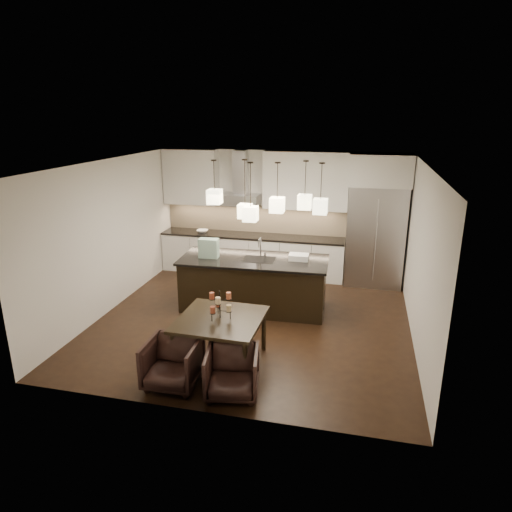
% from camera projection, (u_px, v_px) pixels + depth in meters
% --- Properties ---
extents(floor, '(5.50, 5.50, 0.02)m').
position_uv_depth(floor, '(253.00, 320.00, 8.30)').
color(floor, black).
rests_on(floor, ground).
extents(ceiling, '(5.50, 5.50, 0.02)m').
position_uv_depth(ceiling, '(253.00, 163.00, 7.45)').
color(ceiling, white).
rests_on(ceiling, wall_back).
extents(wall_back, '(5.50, 0.02, 2.80)m').
position_uv_depth(wall_back, '(282.00, 213.00, 10.44)').
color(wall_back, silver).
rests_on(wall_back, ground).
extents(wall_front, '(5.50, 0.02, 2.80)m').
position_uv_depth(wall_front, '(198.00, 310.00, 5.32)').
color(wall_front, silver).
rests_on(wall_front, ground).
extents(wall_left, '(0.02, 5.50, 2.80)m').
position_uv_depth(wall_left, '(109.00, 236.00, 8.48)').
color(wall_left, silver).
rests_on(wall_left, ground).
extents(wall_right, '(0.02, 5.50, 2.80)m').
position_uv_depth(wall_right, '(421.00, 257.00, 7.27)').
color(wall_right, silver).
rests_on(wall_right, ground).
extents(refrigerator, '(1.20, 0.72, 2.15)m').
position_uv_depth(refrigerator, '(375.00, 236.00, 9.72)').
color(refrigerator, '#B7B7BA').
rests_on(refrigerator, floor).
extents(fridge_panel, '(1.26, 0.72, 0.65)m').
position_uv_depth(fridge_panel, '(381.00, 170.00, 9.30)').
color(fridge_panel, silver).
rests_on(fridge_panel, refrigerator).
extents(lower_cabinets, '(4.21, 0.62, 0.88)m').
position_uv_depth(lower_cabinets, '(252.00, 255.00, 10.56)').
color(lower_cabinets, silver).
rests_on(lower_cabinets, floor).
extents(countertop, '(4.21, 0.66, 0.04)m').
position_uv_depth(countertop, '(252.00, 236.00, 10.42)').
color(countertop, black).
rests_on(countertop, lower_cabinets).
extents(backsplash, '(4.21, 0.02, 0.63)m').
position_uv_depth(backsplash, '(255.00, 219.00, 10.60)').
color(backsplash, '#C8B28F').
rests_on(backsplash, countertop).
extents(upper_cab_left, '(1.25, 0.35, 1.25)m').
position_uv_depth(upper_cab_left, '(191.00, 177.00, 10.49)').
color(upper_cab_left, silver).
rests_on(upper_cab_left, wall_back).
extents(upper_cab_right, '(1.85, 0.35, 1.25)m').
position_uv_depth(upper_cab_right, '(306.00, 181.00, 9.90)').
color(upper_cab_right, silver).
rests_on(upper_cab_right, wall_back).
extents(hood_canopy, '(0.90, 0.52, 0.24)m').
position_uv_depth(hood_canopy, '(239.00, 199.00, 10.28)').
color(hood_canopy, '#B7B7BA').
rests_on(hood_canopy, wall_back).
extents(hood_chimney, '(0.30, 0.28, 0.96)m').
position_uv_depth(hood_chimney, '(240.00, 172.00, 10.20)').
color(hood_chimney, '#B7B7BA').
rests_on(hood_chimney, hood_canopy).
extents(fruit_bowl, '(0.28, 0.28, 0.06)m').
position_uv_depth(fruit_bowl, '(202.00, 231.00, 10.62)').
color(fruit_bowl, silver).
rests_on(fruit_bowl, countertop).
extents(island_body, '(2.71, 1.17, 0.94)m').
position_uv_depth(island_body, '(254.00, 284.00, 8.68)').
color(island_body, black).
rests_on(island_body, floor).
extents(island_top, '(2.80, 1.26, 0.04)m').
position_uv_depth(island_top, '(254.00, 260.00, 8.53)').
color(island_top, black).
rests_on(island_top, island_body).
extents(faucet, '(0.12, 0.26, 0.41)m').
position_uv_depth(faucet, '(261.00, 247.00, 8.54)').
color(faucet, silver).
rests_on(faucet, island_top).
extents(tote_bag, '(0.37, 0.21, 0.36)m').
position_uv_depth(tote_bag, '(209.00, 248.00, 8.55)').
color(tote_bag, '#1F5E41').
rests_on(tote_bag, island_top).
extents(food_container, '(0.37, 0.27, 0.11)m').
position_uv_depth(food_container, '(299.00, 257.00, 8.45)').
color(food_container, silver).
rests_on(food_container, island_top).
extents(dining_table, '(1.25, 1.25, 0.73)m').
position_uv_depth(dining_table, '(221.00, 340.00, 6.78)').
color(dining_table, black).
rests_on(dining_table, floor).
extents(candelabra, '(0.36, 0.36, 0.43)m').
position_uv_depth(candelabra, '(220.00, 304.00, 6.61)').
color(candelabra, black).
rests_on(candelabra, dining_table).
extents(candle_a, '(0.08, 0.08, 0.10)m').
position_uv_depth(candle_a, '(229.00, 308.00, 6.58)').
color(candle_a, '#DEBE8A').
rests_on(candle_a, candelabra).
extents(candle_b, '(0.08, 0.08, 0.10)m').
position_uv_depth(candle_b, '(218.00, 303.00, 6.74)').
color(candle_b, '#C45E3B').
rests_on(candle_b, candelabra).
extents(candle_c, '(0.08, 0.08, 0.10)m').
position_uv_depth(candle_c, '(213.00, 310.00, 6.53)').
color(candle_c, brown).
rests_on(candle_c, candelabra).
extents(candle_d, '(0.08, 0.08, 0.10)m').
position_uv_depth(candle_d, '(229.00, 296.00, 6.63)').
color(candle_d, '#C45E3B').
rests_on(candle_d, candelabra).
extents(candle_e, '(0.08, 0.08, 0.10)m').
position_uv_depth(candle_e, '(212.00, 296.00, 6.62)').
color(candle_e, brown).
rests_on(candle_e, candelabra).
extents(candle_f, '(0.08, 0.08, 0.10)m').
position_uv_depth(candle_f, '(218.00, 301.00, 6.45)').
color(candle_f, '#DEBE8A').
rests_on(candle_f, candelabra).
extents(armchair_left, '(0.73, 0.75, 0.67)m').
position_uv_depth(armchair_left, '(173.00, 363.00, 6.22)').
color(armchair_left, black).
rests_on(armchair_left, floor).
extents(armchair_right, '(0.80, 0.82, 0.64)m').
position_uv_depth(armchair_right, '(232.00, 373.00, 6.02)').
color(armchair_right, black).
rests_on(armchair_right, floor).
extents(pendant_a, '(0.24, 0.24, 0.26)m').
position_uv_depth(pendant_a, '(215.00, 197.00, 8.25)').
color(pendant_a, beige).
rests_on(pendant_a, ceiling).
extents(pendant_b, '(0.24, 0.24, 0.26)m').
position_uv_depth(pendant_b, '(245.00, 211.00, 8.43)').
color(pendant_b, beige).
rests_on(pendant_b, ceiling).
extents(pendant_c, '(0.24, 0.24, 0.26)m').
position_uv_depth(pendant_c, '(277.00, 205.00, 7.90)').
color(pendant_c, beige).
rests_on(pendant_c, ceiling).
extents(pendant_d, '(0.24, 0.24, 0.26)m').
position_uv_depth(pendant_d, '(305.00, 202.00, 8.16)').
color(pendant_d, beige).
rests_on(pendant_d, ceiling).
extents(pendant_e, '(0.24, 0.24, 0.26)m').
position_uv_depth(pendant_e, '(320.00, 206.00, 7.83)').
color(pendant_e, beige).
rests_on(pendant_e, ceiling).
extents(pendant_f, '(0.24, 0.24, 0.26)m').
position_uv_depth(pendant_f, '(251.00, 214.00, 7.96)').
color(pendant_f, beige).
rests_on(pendant_f, ceiling).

